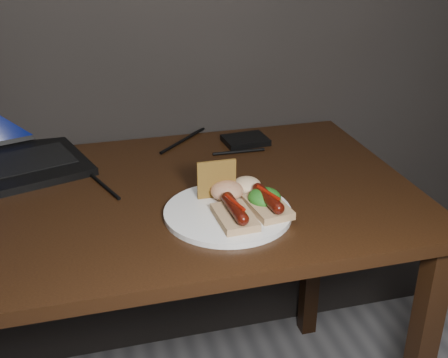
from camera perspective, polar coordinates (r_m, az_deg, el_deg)
name	(u,v)px	position (r m, az deg, el deg)	size (l,w,h in m)	color
desk	(109,235)	(1.30, -11.64, -5.56)	(1.40, 0.70, 0.75)	black
laptop	(1,144)	(1.50, -21.75, 3.33)	(0.44, 0.45, 0.25)	black
hard_drive	(245,140)	(1.54, 2.19, 3.96)	(0.12, 0.09, 0.02)	black
desk_cables	(109,166)	(1.42, -11.64, 1.33)	(0.88, 0.39, 0.01)	black
plate	(228,213)	(1.17, 0.38, -3.44)	(0.27, 0.27, 0.01)	white
bread_sausage_center	(235,213)	(1.12, 1.11, -3.49)	(0.08, 0.12, 0.04)	tan
bread_sausage_right	(268,203)	(1.16, 4.46, -2.46)	(0.08, 0.12, 0.04)	tan
crispbread	(217,179)	(1.20, -0.76, 0.00)	(0.09, 0.01, 0.09)	#A4742D
salad_greens	(264,198)	(1.18, 4.13, -1.91)	(0.07, 0.07, 0.04)	#105413
salsa_mound	(227,191)	(1.20, 0.29, -1.19)	(0.07, 0.07, 0.04)	#AA2511
coleslaw_mound	(247,185)	(1.23, 2.32, -0.65)	(0.06, 0.06, 0.04)	silver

